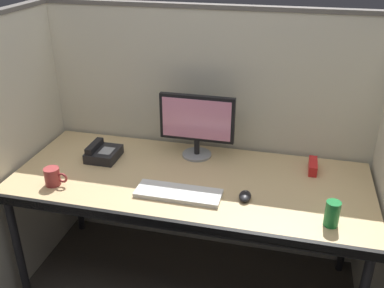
{
  "coord_description": "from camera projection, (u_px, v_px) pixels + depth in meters",
  "views": [
    {
      "loc": [
        0.48,
        -1.62,
        1.92
      ],
      "look_at": [
        0.0,
        0.35,
        0.92
      ],
      "focal_mm": 40.31,
      "sensor_mm": 36.0,
      "label": 1
    }
  ],
  "objects": [
    {
      "name": "cubicle_partition_rear",
      "position": [
        207.0,
        136.0,
        2.67
      ],
      "size": [
        2.21,
        0.06,
        1.57
      ],
      "color": "beige",
      "rests_on": "ground"
    },
    {
      "name": "cubicle_partition_left",
      "position": [
        13.0,
        158.0,
        2.41
      ],
      "size": [
        0.06,
        1.41,
        1.57
      ],
      "color": "beige",
      "rests_on": "ground"
    },
    {
      "name": "desk",
      "position": [
        189.0,
        187.0,
        2.31
      ],
      "size": [
        1.9,
        0.8,
        0.74
      ],
      "color": "tan",
      "rests_on": "ground"
    },
    {
      "name": "monitor_center",
      "position": [
        197.0,
        122.0,
        2.44
      ],
      "size": [
        0.43,
        0.17,
        0.37
      ],
      "color": "gray",
      "rests_on": "desk"
    },
    {
      "name": "keyboard_main",
      "position": [
        178.0,
        193.0,
        2.15
      ],
      "size": [
        0.43,
        0.15,
        0.02
      ],
      "primitive_type": "cube",
      "color": "silver",
      "rests_on": "desk"
    },
    {
      "name": "computer_mouse",
      "position": [
        245.0,
        196.0,
        2.12
      ],
      "size": [
        0.06,
        0.1,
        0.04
      ],
      "color": "black",
      "rests_on": "desk"
    },
    {
      "name": "red_stapler",
      "position": [
        313.0,
        166.0,
        2.36
      ],
      "size": [
        0.04,
        0.15,
        0.06
      ],
      "primitive_type": "cube",
      "color": "red",
      "rests_on": "desk"
    },
    {
      "name": "soda_can",
      "position": [
        332.0,
        214.0,
        1.91
      ],
      "size": [
        0.07,
        0.07,
        0.12
      ],
      "primitive_type": "cylinder",
      "color": "#197233",
      "rests_on": "desk"
    },
    {
      "name": "coffee_mug",
      "position": [
        53.0,
        177.0,
        2.22
      ],
      "size": [
        0.13,
        0.08,
        0.09
      ],
      "color": "#993333",
      "rests_on": "desk"
    },
    {
      "name": "desk_phone",
      "position": [
        103.0,
        153.0,
        2.49
      ],
      "size": [
        0.17,
        0.19,
        0.09
      ],
      "color": "black",
      "rests_on": "desk"
    }
  ]
}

